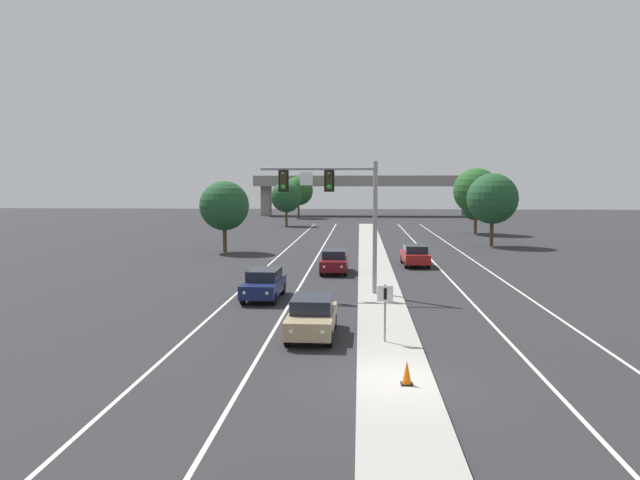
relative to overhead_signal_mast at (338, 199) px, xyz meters
The scene contains 20 objects.
ground_plane 15.91m from the overhead_signal_mast, 81.21° to the right, with size 260.00×260.00×0.00m, color #28282B.
median_island 6.52m from the overhead_signal_mast, 54.20° to the left, with size 2.40×110.00×0.15m, color #9E9B93.
lane_stripe_oncoming_center 11.72m from the overhead_signal_mast, 103.32° to the left, with size 0.14×100.00×0.01m, color silver.
lane_stripe_receding_center 13.43m from the overhead_signal_mast, 55.51° to the left, with size 0.14×100.00×0.01m, color silver.
edge_stripe_left 12.81m from the overhead_signal_mast, 119.29° to the left, with size 0.14×100.00×0.01m, color silver.
edge_stripe_right 15.41m from the overhead_signal_mast, 44.68° to the left, with size 0.14×100.00×0.01m, color silver.
overhead_signal_mast is the anchor object (origin of this frame).
median_sign_post 11.18m from the overhead_signal_mast, 78.30° to the right, with size 0.60×0.10×2.20m.
car_oncoming_tan 10.15m from the overhead_signal_mast, 94.63° to the right, with size 1.87×4.49×1.58m.
car_oncoming_navy 6.09m from the overhead_signal_mast, 161.99° to the right, with size 1.92×4.51×1.58m.
car_oncoming_darkred 9.65m from the overhead_signal_mast, 93.91° to the left, with size 1.84×4.48×1.58m.
car_receding_red 14.28m from the overhead_signal_mast, 66.95° to the left, with size 1.92×4.51×1.58m.
traffic_cone_median_nose 16.21m from the overhead_signal_mast, 80.37° to the right, with size 0.36×0.36×0.74m.
overpass_bridge 83.73m from the overhead_signal_mast, 88.43° to the left, with size 42.40×6.40×7.65m.
tree_far_right_b 30.73m from the overhead_signal_mast, 62.71° to the left, with size 4.95×4.95×7.16m.
tree_far_left_a 55.53m from the overhead_signal_mast, 99.82° to the left, with size 4.47×4.47×6.47m.
tree_far_left_b 23.27m from the overhead_signal_mast, 117.98° to the left, with size 4.42×4.42×6.40m.
tree_far_left_c 75.31m from the overhead_signal_mast, 97.40° to the left, with size 5.15×5.15×7.45m.
tree_far_right_a 44.59m from the overhead_signal_mast, 69.99° to the left, with size 5.56×5.56×8.05m.
tree_far_right_c 46.00m from the overhead_signal_mast, 70.30° to the left, with size 3.58×3.58×5.18m.
Camera 1 is at (-1.14, -18.30, 6.14)m, focal length 34.18 mm.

